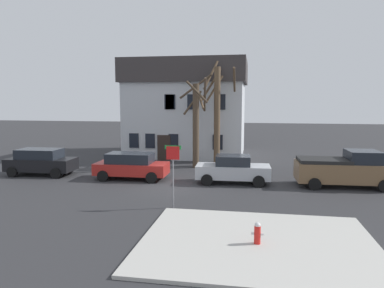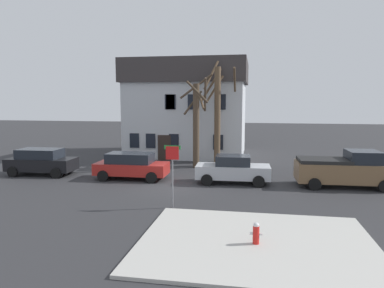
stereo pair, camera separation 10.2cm
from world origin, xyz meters
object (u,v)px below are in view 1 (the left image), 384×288
object	(u,v)px
car_black_wagon	(41,161)
fire_hydrant	(257,233)
tree_bare_near	(196,121)
tree_bare_mid	(216,111)
car_silver_sedan	(233,169)
building_main	(188,107)
car_red_wagon	(131,165)
bicycle_leaning	(121,162)
street_sign_pole	(173,165)
pickup_truck_brown	(345,169)

from	to	relation	value
car_black_wagon	fire_hydrant	bearing A→B (deg)	-34.25
tree_bare_near	car_black_wagon	distance (m)	10.97
tree_bare_mid	car_silver_sedan	world-z (taller)	tree_bare_mid
tree_bare_mid	car_black_wagon	xyz separation A→B (m)	(-11.09, -5.44, -3.22)
tree_bare_near	tree_bare_mid	world-z (taller)	tree_bare_mid
building_main	car_silver_sedan	size ratio (longest dim) A/B	2.38
car_red_wagon	bicycle_leaning	distance (m)	4.58
tree_bare_mid	fire_hydrant	size ratio (longest dim) A/B	10.69
tree_bare_near	car_silver_sedan	size ratio (longest dim) A/B	1.56
building_main	street_sign_pole	xyz separation A→B (m)	(2.36, -16.67, -2.25)
car_silver_sedan	bicycle_leaning	world-z (taller)	car_silver_sedan
building_main	bicycle_leaning	distance (m)	9.02
car_red_wagon	car_silver_sedan	world-z (taller)	car_silver_sedan
building_main	bicycle_leaning	bearing A→B (deg)	-117.94
tree_bare_near	car_red_wagon	distance (m)	6.27
car_silver_sedan	pickup_truck_brown	xyz separation A→B (m)	(6.38, 0.20, 0.18)
pickup_truck_brown	tree_bare_mid	bearing A→B (deg)	145.51
building_main	street_sign_pole	world-z (taller)	building_main
tree_bare_near	street_sign_pole	world-z (taller)	tree_bare_near
building_main	car_black_wagon	xyz separation A→B (m)	(-7.91, -10.95, -3.38)
car_silver_sedan	bicycle_leaning	distance (m)	9.49
tree_bare_mid	street_sign_pole	distance (m)	11.39
car_black_wagon	fire_hydrant	world-z (taller)	car_black_wagon
bicycle_leaning	fire_hydrant	bearing A→B (deg)	-53.26
street_sign_pole	car_silver_sedan	bearing A→B (deg)	66.21
building_main	street_sign_pole	distance (m)	16.99
car_silver_sedan	fire_hydrant	distance (m)	9.43
car_silver_sedan	bicycle_leaning	bearing A→B (deg)	154.99
tree_bare_near	car_red_wagon	xyz separation A→B (m)	(-3.39, -4.60, -2.58)
fire_hydrant	car_red_wagon	bearing A→B (deg)	129.49
bicycle_leaning	car_silver_sedan	bearing A→B (deg)	-25.01
street_sign_pole	bicycle_leaning	bearing A→B (deg)	123.04
tree_bare_near	car_silver_sedan	xyz separation A→B (m)	(2.97, -4.64, -2.61)
pickup_truck_brown	fire_hydrant	world-z (taller)	pickup_truck_brown
car_black_wagon	street_sign_pole	size ratio (longest dim) A/B	1.54
building_main	pickup_truck_brown	world-z (taller)	building_main
car_black_wagon	street_sign_pole	distance (m)	11.82
tree_bare_mid	fire_hydrant	world-z (taller)	tree_bare_mid
tree_bare_near	fire_hydrant	world-z (taller)	tree_bare_near
car_black_wagon	car_red_wagon	world-z (taller)	car_black_wagon
car_black_wagon	building_main	bearing A→B (deg)	54.14
car_black_wagon	tree_bare_mid	bearing A→B (deg)	26.13
bicycle_leaning	building_main	bearing A→B (deg)	62.06
car_black_wagon	street_sign_pole	world-z (taller)	street_sign_pole
car_silver_sedan	car_black_wagon	bearing A→B (deg)	178.90
building_main	car_black_wagon	size ratio (longest dim) A/B	2.35
fire_hydrant	street_sign_pole	bearing A→B (deg)	134.52
tree_bare_near	pickup_truck_brown	world-z (taller)	tree_bare_near
building_main	car_red_wagon	distance (m)	11.77
fire_hydrant	bicycle_leaning	bearing A→B (deg)	126.74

